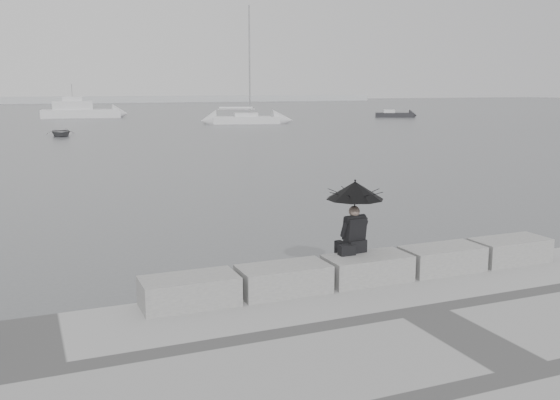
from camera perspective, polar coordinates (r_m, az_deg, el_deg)
name	(u,v)px	position (r m, az deg, el deg)	size (l,w,h in m)	color
ground	(354,299)	(12.41, 6.82, -9.02)	(360.00, 360.00, 0.00)	#4C4F51
stone_block_far_left	(189,291)	(10.56, -8.29, -8.27)	(1.60, 0.80, 0.50)	slate
stone_block_left	(283,279)	(11.08, 0.32, -7.26)	(1.60, 0.80, 0.50)	slate
stone_block_centre	(367,269)	(11.82, 7.98, -6.23)	(1.60, 0.80, 0.50)	slate
stone_block_right	(442,259)	(12.74, 14.60, -5.25)	(1.60, 0.80, 0.50)	slate
stone_block_far_right	(510,250)	(13.81, 20.25, -4.35)	(1.60, 0.80, 0.50)	slate
seated_person	(355,201)	(11.79, 6.88, -0.06)	(1.09, 1.09, 1.39)	black
bag	(347,250)	(11.72, 6.12, -4.57)	(0.30, 0.17, 0.19)	black
distant_landmass	(6,100)	(164.73, -23.75, 8.37)	(180.00, 8.00, 2.80)	#A3A6A9
sailboat_right	(246,119)	(70.29, -3.14, 7.42)	(7.77, 4.08, 12.90)	silver
motor_cruiser	(81,111)	(87.36, -17.73, 7.76)	(10.29, 3.87, 4.50)	silver
small_motorboat	(394,115)	(86.30, 10.42, 7.67)	(5.19, 3.70, 1.10)	black
dinghy	(61,133)	(55.67, -19.42, 5.84)	(3.46, 1.46, 0.58)	gray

